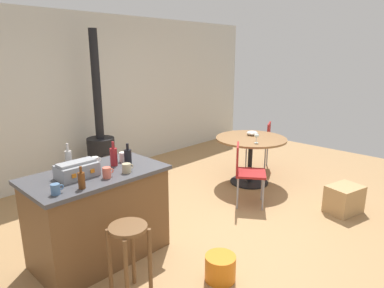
# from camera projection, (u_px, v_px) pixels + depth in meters

# --- Properties ---
(ground_plane) EXTENTS (8.80, 8.80, 0.00)m
(ground_plane) POSITION_uv_depth(u_px,v_px,m) (219.00, 224.00, 4.17)
(ground_plane) COLOR #A37A4C
(back_wall) EXTENTS (8.00, 0.10, 2.70)m
(back_wall) POSITION_uv_depth(u_px,v_px,m) (90.00, 96.00, 5.73)
(back_wall) COLOR beige
(back_wall) RESTS_ON ground_plane
(kitchen_island) EXTENTS (1.34, 0.77, 0.92)m
(kitchen_island) POSITION_uv_depth(u_px,v_px,m) (99.00, 215.00, 3.42)
(kitchen_island) COLOR brown
(kitchen_island) RESTS_ON ground_plane
(wooden_stool) EXTENTS (0.32, 0.32, 0.68)m
(wooden_stool) POSITION_uv_depth(u_px,v_px,m) (129.00, 246.00, 2.82)
(wooden_stool) COLOR brown
(wooden_stool) RESTS_ON ground_plane
(dining_table) EXTENTS (1.12, 1.12, 0.76)m
(dining_table) POSITION_uv_depth(u_px,v_px,m) (251.00, 148.00, 5.39)
(dining_table) COLOR black
(dining_table) RESTS_ON ground_plane
(folding_chair_near) EXTENTS (0.56, 0.56, 0.86)m
(folding_chair_near) POSITION_uv_depth(u_px,v_px,m) (246.00, 170.00, 4.62)
(folding_chair_near) COLOR maroon
(folding_chair_near) RESTS_ON ground_plane
(folding_chair_far) EXTENTS (0.53, 0.53, 0.85)m
(folding_chair_far) POSITION_uv_depth(u_px,v_px,m) (261.00, 142.00, 6.13)
(folding_chair_far) COLOR maroon
(folding_chair_far) RESTS_ON ground_plane
(wood_stove) EXTENTS (0.44, 0.45, 2.42)m
(wood_stove) POSITION_uv_depth(u_px,v_px,m) (101.00, 147.00, 5.47)
(wood_stove) COLOR black
(wood_stove) RESTS_ON ground_plane
(toolbox) EXTENTS (0.37, 0.24, 0.15)m
(toolbox) POSITION_uv_depth(u_px,v_px,m) (77.00, 170.00, 3.16)
(toolbox) COLOR gray
(toolbox) RESTS_ON kitchen_island
(bottle_0) EXTENTS (0.08, 0.08, 0.25)m
(bottle_0) POSITION_uv_depth(u_px,v_px,m) (114.00, 156.00, 3.48)
(bottle_0) COLOR maroon
(bottle_0) RESTS_ON kitchen_island
(bottle_1) EXTENTS (0.07, 0.07, 0.28)m
(bottle_1) POSITION_uv_depth(u_px,v_px,m) (69.00, 160.00, 3.34)
(bottle_1) COLOR #B7B2AD
(bottle_1) RESTS_ON kitchen_island
(bottle_2) EXTENTS (0.06, 0.06, 0.20)m
(bottle_2) POSITION_uv_depth(u_px,v_px,m) (82.00, 180.00, 2.89)
(bottle_2) COLOR #603314
(bottle_2) RESTS_ON kitchen_island
(bottle_3) EXTENTS (0.08, 0.08, 0.23)m
(bottle_3) POSITION_uv_depth(u_px,v_px,m) (128.00, 157.00, 3.48)
(bottle_3) COLOR black
(bottle_3) RESTS_ON kitchen_island
(cup_0) EXTENTS (0.12, 0.09, 0.10)m
(cup_0) POSITION_uv_depth(u_px,v_px,m) (124.00, 157.00, 3.62)
(cup_0) COLOR white
(cup_0) RESTS_ON kitchen_island
(cup_1) EXTENTS (0.11, 0.08, 0.08)m
(cup_1) POSITION_uv_depth(u_px,v_px,m) (95.00, 161.00, 3.51)
(cup_1) COLOR white
(cup_1) RESTS_ON kitchen_island
(cup_2) EXTENTS (0.12, 0.08, 0.10)m
(cup_2) POSITION_uv_depth(u_px,v_px,m) (107.00, 173.00, 3.14)
(cup_2) COLOR #DB6651
(cup_2) RESTS_ON kitchen_island
(cup_3) EXTENTS (0.12, 0.09, 0.09)m
(cup_3) POSITION_uv_depth(u_px,v_px,m) (127.00, 168.00, 3.29)
(cup_3) COLOR tan
(cup_3) RESTS_ON kitchen_island
(cup_4) EXTENTS (0.11, 0.08, 0.09)m
(cup_4) POSITION_uv_depth(u_px,v_px,m) (56.00, 189.00, 2.77)
(cup_4) COLOR #4C7099
(cup_4) RESTS_ON kitchen_island
(wine_glass) EXTENTS (0.07, 0.07, 0.14)m
(wine_glass) POSITION_uv_depth(u_px,v_px,m) (257.00, 136.00, 5.01)
(wine_glass) COLOR silver
(wine_glass) RESTS_ON dining_table
(serving_bowl) EXTENTS (0.18, 0.18, 0.07)m
(serving_bowl) POSITION_uv_depth(u_px,v_px,m) (252.00, 133.00, 5.51)
(serving_bowl) COLOR white
(serving_bowl) RESTS_ON dining_table
(cardboard_box) EXTENTS (0.52, 0.43, 0.37)m
(cardboard_box) POSITION_uv_depth(u_px,v_px,m) (344.00, 199.00, 4.46)
(cardboard_box) COLOR tan
(cardboard_box) RESTS_ON ground_plane
(plastic_bucket) EXTENTS (0.29, 0.29, 0.24)m
(plastic_bucket) POSITION_uv_depth(u_px,v_px,m) (220.00, 268.00, 3.14)
(plastic_bucket) COLOR orange
(plastic_bucket) RESTS_ON ground_plane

